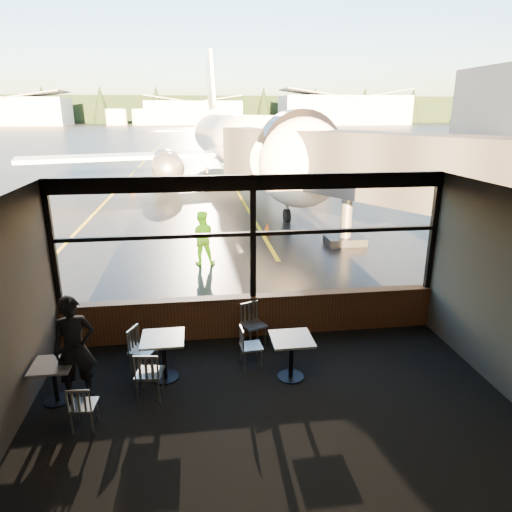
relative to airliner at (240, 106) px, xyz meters
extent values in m
plane|color=black|center=(-1.98, 98.25, -5.11)|extent=(520.00, 520.00, 0.00)
cube|color=black|center=(-1.98, -24.75, -5.10)|extent=(8.00, 6.00, 0.01)
cube|color=#38332D|center=(-1.98, -24.75, -1.61)|extent=(8.00, 6.00, 0.04)
cube|color=#484239|center=(-1.98, -27.75, -3.36)|extent=(8.00, 0.04, 3.50)
cube|color=#58311A|center=(-1.98, -21.75, -4.66)|extent=(8.00, 0.28, 0.90)
cube|color=black|center=(-1.98, -21.75, -1.76)|extent=(8.00, 0.18, 0.30)
cube|color=black|center=(-5.93, -21.75, -2.91)|extent=(0.12, 0.12, 2.60)
cube|color=black|center=(-1.98, -21.75, -2.91)|extent=(0.12, 0.12, 2.60)
cube|color=black|center=(1.97, -21.75, -2.91)|extent=(0.12, 0.12, 2.60)
cube|color=black|center=(-1.98, -21.75, -2.81)|extent=(8.00, 0.10, 0.08)
imported|color=black|center=(-5.21, -23.64, -4.18)|extent=(0.77, 0.62, 1.85)
imported|color=#BFF219|center=(-2.96, -16.59, -4.24)|extent=(0.88, 0.71, 1.72)
cone|color=#E56207|center=(-0.31, -13.25, -4.88)|extent=(0.33, 0.33, 0.46)
cone|color=orange|center=(-6.89, -1.79, -4.84)|extent=(0.39, 0.39, 0.54)
cylinder|color=silver|center=(-31.98, 160.25, -2.11)|extent=(8.00, 8.00, 6.00)
cylinder|color=silver|center=(-21.98, 160.25, -2.11)|extent=(8.00, 8.00, 6.00)
cylinder|color=silver|center=(-11.98, 160.25, -2.11)|extent=(8.00, 8.00, 6.00)
cube|color=black|center=(-1.98, 188.25, 0.89)|extent=(360.00, 3.00, 12.00)
camera|label=1|loc=(-3.14, -30.73, -0.43)|focal=32.00mm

